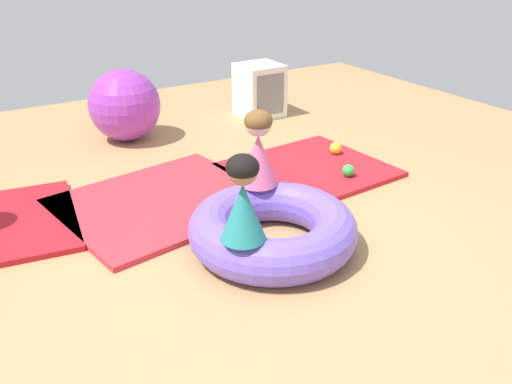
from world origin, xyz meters
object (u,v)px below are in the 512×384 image
child_in_pink (258,149)px  child_in_teal (243,199)px  play_ball_yellow (336,148)px  exercise_ball_large (125,105)px  play_ball_green (348,171)px  storage_cube (261,91)px  inflatable_cushion (273,229)px

child_in_pink → child_in_teal: size_ratio=1.03×
play_ball_yellow → exercise_ball_large: (-1.40, 1.45, 0.25)m
play_ball_green → storage_cube: size_ratio=0.18×
play_ball_yellow → inflatable_cushion: bearing=-143.0°
inflatable_cushion → play_ball_green: inflatable_cushion is taller
inflatable_cushion → child_in_teal: bearing=-148.0°
play_ball_yellow → child_in_teal: bearing=-144.0°
child_in_teal → play_ball_green: 1.69m
inflatable_cushion → exercise_ball_large: bearing=91.6°
child_in_pink → play_ball_green: child_in_pink is taller
play_ball_yellow → play_ball_green: 0.50m
inflatable_cushion → child_in_pink: 0.56m
child_in_pink → play_ball_green: (0.97, 0.18, -0.44)m
child_in_pink → child_in_teal: bearing=-141.2°
storage_cube → child_in_pink: bearing=-122.6°
play_ball_green → play_ball_yellow: bearing=62.6°
child_in_teal → storage_cube: child_in_teal is taller
storage_cube → child_in_teal: bearing=-124.0°
child_in_teal → play_ball_yellow: 2.11m
child_in_pink → play_ball_yellow: (1.20, 0.62, -0.44)m
exercise_ball_large → play_ball_yellow: bearing=-46.0°
inflatable_cushion → play_ball_green: 1.24m
child_in_pink → play_ball_green: size_ratio=5.15×
play_ball_yellow → storage_cube: storage_cube is taller
child_in_pink → child_in_teal: child_in_pink is taller
child_in_teal → play_ball_green: bearing=-57.5°
inflatable_cushion → exercise_ball_large: (-0.07, 2.46, 0.20)m
child_in_teal → play_ball_yellow: child_in_teal is taller
child_in_teal → storage_cube: 3.18m
child_in_pink → play_ball_green: bearing=-2.4°
inflatable_cushion → child_in_pink: size_ratio=2.07×
play_ball_green → exercise_ball_large: bearing=121.7°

